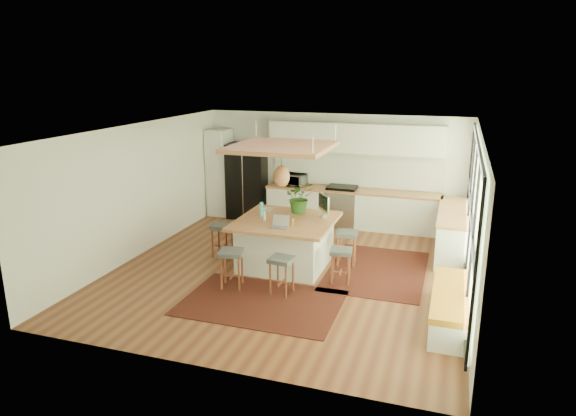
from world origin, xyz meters
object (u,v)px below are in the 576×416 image
(monitor, at_px, (324,204))
(stool_right_back, at_px, (347,247))
(stool_right_front, at_px, (341,264))
(stool_left_side, at_px, (222,240))
(stool_near_right, at_px, (282,274))
(island_plant, at_px, (300,201))
(stool_near_left, at_px, (232,268))
(laptop, at_px, (279,221))
(microwave, at_px, (295,178))
(fridge, at_px, (247,182))
(island, at_px, (286,242))

(monitor, bearing_deg, stool_right_back, 52.25)
(stool_right_front, xyz_separation_m, stool_left_side, (-2.61, 0.58, 0.00))
(stool_near_right, bearing_deg, stool_right_back, 65.35)
(stool_near_right, distance_m, island_plant, 2.04)
(stool_near_left, distance_m, stool_right_front, 1.95)
(laptop, bearing_deg, stool_right_front, -4.90)
(stool_left_side, xyz_separation_m, island_plant, (1.50, 0.51, 0.83))
(stool_right_front, relative_size, island_plant, 1.00)
(stool_right_back, distance_m, microwave, 3.21)
(stool_near_left, relative_size, stool_right_back, 1.02)
(stool_near_left, height_order, laptop, laptop)
(stool_right_back, relative_size, microwave, 1.26)
(stool_near_left, bearing_deg, microwave, 92.28)
(monitor, distance_m, microwave, 2.85)
(stool_right_back, bearing_deg, fridge, 141.26)
(stool_right_back, distance_m, monitor, 0.97)
(laptop, distance_m, monitor, 1.12)
(stool_near_right, bearing_deg, fridge, 119.38)
(fridge, xyz_separation_m, monitor, (2.67, -2.52, 0.26))
(stool_near_left, relative_size, monitor, 1.39)
(island, height_order, stool_left_side, island)
(stool_right_front, relative_size, laptop, 1.94)
(island_plant, bearing_deg, stool_near_right, -82.41)
(microwave, bearing_deg, laptop, -65.29)
(stool_near_left, height_order, island_plant, island_plant)
(laptop, bearing_deg, monitor, 52.94)
(stool_right_front, height_order, monitor, monitor)
(fridge, distance_m, stool_left_side, 3.00)
(fridge, height_order, island_plant, fridge)
(monitor, height_order, microwave, monitor)
(monitor, bearing_deg, island_plant, -142.17)
(fridge, relative_size, stool_left_side, 2.79)
(island, distance_m, stool_near_right, 1.33)
(laptop, height_order, microwave, microwave)
(stool_right_back, bearing_deg, monitor, 178.85)
(stool_near_left, xyz_separation_m, laptop, (0.62, 0.79, 0.70))
(fridge, height_order, monitor, fridge)
(stool_near_left, height_order, monitor, monitor)
(island, distance_m, stool_near_left, 1.44)
(stool_near_left, height_order, stool_near_right, stool_near_left)
(laptop, xyz_separation_m, microwave, (-0.79, 3.44, 0.06))
(island, xyz_separation_m, stool_right_back, (1.13, 0.41, -0.11))
(stool_near_right, bearing_deg, monitor, 80.27)
(stool_near_right, bearing_deg, laptop, 111.61)
(fridge, bearing_deg, stool_near_right, -65.40)
(stool_right_back, xyz_separation_m, microwave, (-1.86, 2.51, 0.75))
(stool_left_side, distance_m, island_plant, 1.79)
(fridge, height_order, laptop, fridge)
(stool_near_right, xyz_separation_m, stool_left_side, (-1.75, 1.34, 0.00))
(stool_near_left, xyz_separation_m, island_plant, (0.67, 1.88, 0.83))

